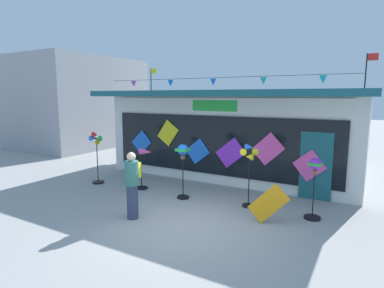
# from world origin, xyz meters

# --- Properties ---
(ground_plane) EXTENTS (80.00, 80.00, 0.00)m
(ground_plane) POSITION_xyz_m (0.00, 0.00, 0.00)
(ground_plane) COLOR #9E9B99
(kite_shop_building) EXTENTS (9.52, 5.37, 4.37)m
(kite_shop_building) POSITION_xyz_m (-0.93, 5.68, 1.63)
(kite_shop_building) COLOR silver
(kite_shop_building) RESTS_ON ground_plane
(wind_spinner_far_left) EXTENTS (0.45, 0.40, 1.81)m
(wind_spinner_far_left) POSITION_xyz_m (-4.51, 1.60, 1.18)
(wind_spinner_far_left) COLOR black
(wind_spinner_far_left) RESTS_ON ground_plane
(wind_spinner_left) EXTENTS (0.62, 0.39, 1.37)m
(wind_spinner_left) POSITION_xyz_m (-2.61, 1.84, 0.87)
(wind_spinner_left) COLOR black
(wind_spinner_left) RESTS_ON ground_plane
(wind_spinner_center_left) EXTENTS (0.37, 0.37, 1.64)m
(wind_spinner_center_left) POSITION_xyz_m (-1.06, 1.70, 1.23)
(wind_spinner_center_left) COLOR black
(wind_spinner_center_left) RESTS_ON ground_plane
(wind_spinner_center_right) EXTENTS (0.45, 0.32, 1.77)m
(wind_spinner_center_right) POSITION_xyz_m (0.89, 1.94, 1.25)
(wind_spinner_center_right) COLOR black
(wind_spinner_center_right) RESTS_ON ground_plane
(wind_spinner_right) EXTENTS (0.40, 0.40, 1.55)m
(wind_spinner_right) POSITION_xyz_m (2.57, 1.95, 1.08)
(wind_spinner_right) COLOR black
(wind_spinner_right) RESTS_ON ground_plane
(person_near_camera) EXTENTS (0.37, 0.47, 1.68)m
(person_near_camera) POSITION_xyz_m (-1.33, -0.24, 0.89)
(person_near_camera) COLOR #333D56
(person_near_camera) RESTS_ON ground_plane
(display_kite_on_ground) EXTENTS (0.96, 0.33, 0.96)m
(display_kite_on_ground) POSITION_xyz_m (1.68, 1.17, 0.48)
(display_kite_on_ground) COLOR orange
(display_kite_on_ground) RESTS_ON ground_plane
(neighbour_building) EXTENTS (5.29, 6.96, 5.23)m
(neighbour_building) POSITION_xyz_m (-12.02, 7.37, 2.62)
(neighbour_building) COLOR #99999E
(neighbour_building) RESTS_ON ground_plane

